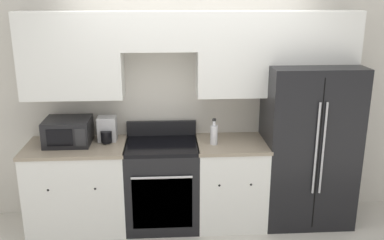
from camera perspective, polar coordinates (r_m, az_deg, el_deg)
ground_plane at (r=4.56m, az=0.25°, el=-15.30°), size 12.00×12.00×0.00m
wall_back at (r=4.54m, az=0.01°, el=5.27°), size 8.00×0.39×2.60m
lower_cabinets_left at (r=4.70m, az=-14.89°, el=-8.53°), size 1.03×0.64×0.91m
lower_cabinets_right at (r=4.65m, az=5.14°, el=-8.25°), size 0.73×0.64×0.91m
oven_range at (r=4.60m, az=-3.98°, el=-8.46°), size 0.75×0.65×1.07m
refrigerator at (r=4.72m, az=15.12°, el=-3.18°), size 0.93×0.71×1.72m
microwave at (r=4.56m, az=-16.20°, el=-1.48°), size 0.46×0.40×0.26m
bottle at (r=4.38m, az=2.95°, el=-1.90°), size 0.08×0.08×0.27m
coffee_maker at (r=4.55m, az=-11.25°, el=-1.30°), size 0.19×0.23×0.26m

